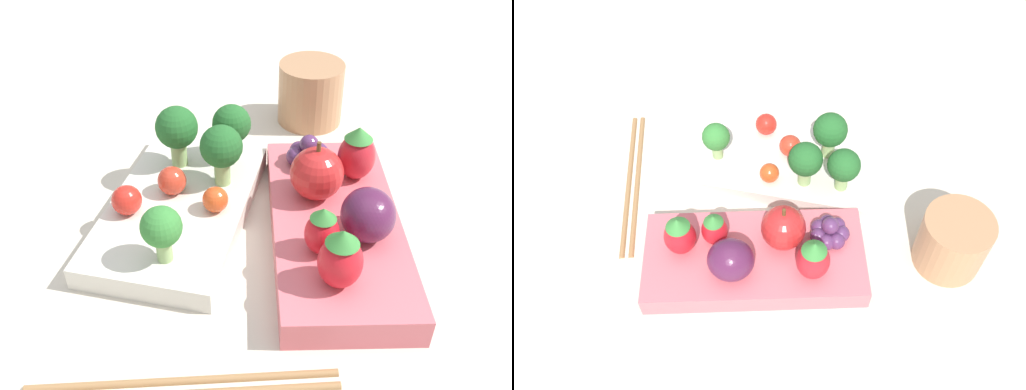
# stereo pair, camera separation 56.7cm
# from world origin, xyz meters

# --- Properties ---
(ground_plane) EXTENTS (4.00, 4.00, 0.00)m
(ground_plane) POSITION_xyz_m (0.00, 0.00, 0.00)
(ground_plane) COLOR beige
(bento_box_savoury) EXTENTS (0.22, 0.14, 0.02)m
(bento_box_savoury) POSITION_xyz_m (0.01, 0.07, 0.01)
(bento_box_savoury) COLOR silver
(bento_box_savoury) RESTS_ON ground_plane
(bento_box_fruit) EXTENTS (0.24, 0.14, 0.03)m
(bento_box_fruit) POSITION_xyz_m (-0.01, -0.07, 0.01)
(bento_box_fruit) COLOR #DB6670
(bento_box_fruit) RESTS_ON ground_plane
(broccoli_floret_0) EXTENTS (0.04, 0.04, 0.06)m
(broccoli_floret_0) POSITION_xyz_m (0.03, 0.04, 0.06)
(broccoli_floret_0) COLOR #93B770
(broccoli_floret_0) RESTS_ON bento_box_savoury
(broccoli_floret_1) EXTENTS (0.03, 0.03, 0.05)m
(broccoli_floret_1) POSITION_xyz_m (-0.07, 0.07, 0.05)
(broccoli_floret_1) COLOR #93B770
(broccoli_floret_1) RESTS_ON bento_box_savoury
(broccoli_floret_2) EXTENTS (0.04, 0.04, 0.06)m
(broccoli_floret_2) POSITION_xyz_m (0.06, 0.08, 0.06)
(broccoli_floret_2) COLOR #93B770
(broccoli_floret_2) RESTS_ON bento_box_savoury
(broccoli_floret_3) EXTENTS (0.04, 0.04, 0.06)m
(broccoli_floret_3) POSITION_xyz_m (0.08, 0.03, 0.06)
(broccoli_floret_3) COLOR #93B770
(broccoli_floret_3) RESTS_ON bento_box_savoury
(cherry_tomato_0) EXTENTS (0.03, 0.03, 0.03)m
(cherry_tomato_0) POSITION_xyz_m (-0.02, 0.11, 0.03)
(cherry_tomato_0) COLOR red
(cherry_tomato_0) RESTS_ON bento_box_savoury
(cherry_tomato_1) EXTENTS (0.02, 0.02, 0.02)m
(cherry_tomato_1) POSITION_xyz_m (-0.01, 0.04, 0.03)
(cherry_tomato_1) COLOR #DB4C1E
(cherry_tomato_1) RESTS_ON bento_box_savoury
(cherry_tomato_2) EXTENTS (0.03, 0.03, 0.03)m
(cherry_tomato_2) POSITION_xyz_m (0.01, 0.08, 0.03)
(cherry_tomato_2) COLOR red
(cherry_tomato_2) RESTS_ON bento_box_savoury
(apple) EXTENTS (0.05, 0.05, 0.05)m
(apple) POSITION_xyz_m (0.02, -0.05, 0.05)
(apple) COLOR red
(apple) RESTS_ON bento_box_fruit
(strawberry_0) EXTENTS (0.03, 0.03, 0.05)m
(strawberry_0) POSITION_xyz_m (-0.08, -0.07, 0.05)
(strawberry_0) COLOR red
(strawberry_0) RESTS_ON bento_box_fruit
(strawberry_1) EXTENTS (0.03, 0.03, 0.04)m
(strawberry_1) POSITION_xyz_m (-0.05, -0.05, 0.05)
(strawberry_1) COLOR red
(strawberry_1) RESTS_ON bento_box_fruit
(strawberry_2) EXTENTS (0.03, 0.03, 0.05)m
(strawberry_2) POSITION_xyz_m (0.05, -0.08, 0.05)
(strawberry_2) COLOR red
(strawberry_2) RESTS_ON bento_box_fruit
(plum) EXTENTS (0.05, 0.04, 0.04)m
(plum) POSITION_xyz_m (-0.03, -0.09, 0.05)
(plum) COLOR #511E42
(plum) RESTS_ON bento_box_fruit
(grape_cluster) EXTENTS (0.04, 0.04, 0.03)m
(grape_cluster) POSITION_xyz_m (0.07, -0.04, 0.04)
(grape_cluster) COLOR #562D5B
(grape_cluster) RESTS_ON bento_box_fruit
(drinking_cup) EXTENTS (0.07, 0.07, 0.07)m
(drinking_cup) POSITION_xyz_m (0.19, -0.04, 0.03)
(drinking_cup) COLOR tan
(drinking_cup) RESTS_ON ground_plane
(chopsticks_pair) EXTENTS (0.05, 0.21, 0.01)m
(chopsticks_pair) POSITION_xyz_m (-0.17, 0.03, 0.00)
(chopsticks_pair) COLOR #A37547
(chopsticks_pair) RESTS_ON ground_plane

